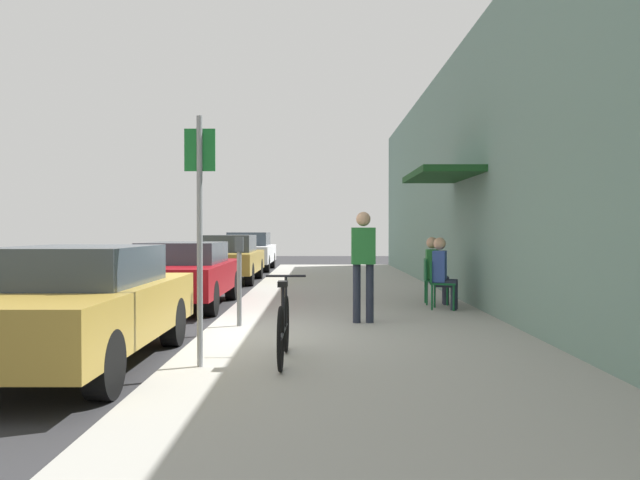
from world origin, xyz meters
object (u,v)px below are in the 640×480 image
parked_car_0 (78,304)px  cafe_chair_1 (435,278)px  parking_meter (242,274)px  parked_car_2 (231,258)px  street_sign (203,220)px  cafe_chair_0 (443,281)px  seated_patron_0 (446,271)px  seated_patron_1 (438,268)px  bicycle_0 (287,328)px  parked_car_3 (252,251)px  parked_car_1 (186,273)px  pedestrian_standing (366,258)px

parked_car_0 → cafe_chair_1: size_ratio=5.06×
parking_meter → parked_car_2: bearing=99.1°
street_sign → cafe_chair_0: (3.40, 4.91, -1.02)m
seated_patron_0 → seated_patron_1: bearing=90.1°
bicycle_0 → cafe_chair_1: 5.98m
parked_car_3 → parking_meter: 15.45m
street_sign → cafe_chair_1: size_ratio=2.99×
parked_car_1 → street_sign: bearing=-76.4°
parked_car_1 → pedestrian_standing: pedestrian_standing is taller
street_sign → bicycle_0: size_ratio=1.52×
street_sign → parked_car_0: bearing=160.8°
seated_patron_1 → cafe_chair_0: bearing=-94.2°
street_sign → seated_patron_1: (3.46, 5.68, -0.82)m
pedestrian_standing → seated_patron_0: bearing=48.0°
parked_car_1 → cafe_chair_0: parked_car_1 is taller
parked_car_0 → seated_patron_0: seated_patron_0 is taller
street_sign → seated_patron_1: size_ratio=2.02×
parked_car_1 → pedestrian_standing: size_ratio=2.59×
parking_meter → seated_patron_1: size_ratio=1.02×
parked_car_1 → pedestrian_standing: (3.41, -3.03, 0.43)m
pedestrian_standing → seated_patron_1: bearing=58.3°
parked_car_3 → bicycle_0: 18.11m
street_sign → seated_patron_0: street_sign is taller
parked_car_2 → seated_patron_0: bearing=-57.0°
seated_patron_0 → parking_meter: bearing=-149.1°
parking_meter → bicycle_0: bearing=-72.7°
cafe_chair_1 → pedestrian_standing: 2.95m
street_sign → pedestrian_standing: size_ratio=1.53×
cafe_chair_1 → seated_patron_1: size_ratio=0.67×
parked_car_2 → parking_meter: (1.55, -9.67, 0.16)m
parked_car_1 → seated_patron_0: 5.13m
cafe_chair_0 → street_sign: bearing=-124.7°
parked_car_2 → parked_car_1: bearing=-90.0°
parked_car_2 → cafe_chair_1: size_ratio=5.06×
parked_car_3 → seated_patron_0: size_ratio=3.41×
seated_patron_1 → pedestrian_standing: bearing=-121.7°
parked_car_0 → cafe_chair_0: bearing=41.8°
parked_car_2 → parked_car_3: 5.71m
cafe_chair_1 → seated_patron_1: bearing=-4.7°
cafe_chair_0 → seated_patron_0: (0.06, -0.02, 0.19)m
parked_car_3 → pedestrian_standing: (3.41, -15.05, 0.37)m
seated_patron_1 → pedestrian_standing: pedestrian_standing is taller
parked_car_2 → street_sign: (1.50, -12.52, 0.92)m
parked_car_3 → street_sign: size_ratio=1.69×
parked_car_0 → bicycle_0: 2.38m
street_sign → seated_patron_0: bearing=54.8°
parked_car_2 → cafe_chair_0: 9.05m
parked_car_2 → cafe_chair_0: (4.90, -7.61, -0.10)m
bicycle_0 → seated_patron_1: size_ratio=1.33×
bicycle_0 → seated_patron_0: seated_patron_0 is taller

